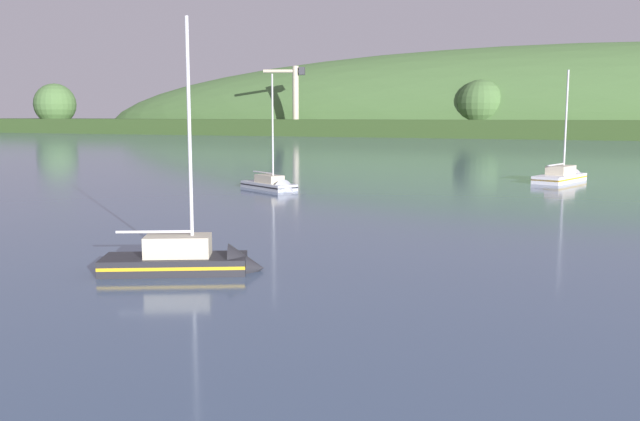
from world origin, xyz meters
TOP-DOWN VIEW (x-y plane):
  - far_shoreline_hill at (3.50, 231.98)m, footprint 424.20×88.95m
  - dockside_crane at (-69.66, 207.38)m, footprint 12.60×5.78m
  - sailboat_near_mooring at (-6.42, 34.35)m, footprint 6.54×4.28m
  - sailboat_midwater_white at (7.35, 78.81)m, footprint 5.15×8.21m
  - sailboat_outer_reach at (-15.33, 63.18)m, footprint 6.44×5.13m

SIDE VIEW (x-z plane):
  - sailboat_outer_reach at x=-15.33m, z-range -5.04..5.34m
  - sailboat_midwater_white at x=7.35m, z-range -5.50..5.91m
  - far_shoreline_hill at x=3.50m, z-range -27.11..27.63m
  - sailboat_near_mooring at x=-6.42m, z-range -5.01..5.61m
  - dockside_crane at x=-69.66m, z-range -0.50..20.45m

